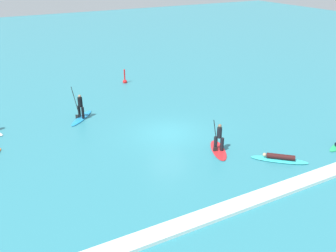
# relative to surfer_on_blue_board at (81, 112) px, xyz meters

# --- Properties ---
(ground_plane) EXTENTS (120.00, 120.00, 0.00)m
(ground_plane) POSITION_rel_surfer_on_blue_board_xyz_m (4.09, -5.07, -0.46)
(ground_plane) COLOR teal
(ground_plane) RESTS_ON ground
(surfer_on_blue_board) EXTENTS (2.42, 2.57, 2.34)m
(surfer_on_blue_board) POSITION_rel_surfer_on_blue_board_xyz_m (0.00, 0.00, 0.00)
(surfer_on_blue_board) COLOR #1E8CD1
(surfer_on_blue_board) RESTS_ON ground_plane
(surfer_on_red_board) EXTENTS (1.77, 2.70, 2.05)m
(surfer_on_red_board) POSITION_rel_surfer_on_blue_board_xyz_m (5.47, -8.62, -0.05)
(surfer_on_red_board) COLOR red
(surfer_on_red_board) RESTS_ON ground_plane
(surfer_on_teal_board) EXTENTS (2.75, 2.64, 0.40)m
(surfer_on_teal_board) POSITION_rel_surfer_on_blue_board_xyz_m (7.72, -11.25, -0.33)
(surfer_on_teal_board) COLOR #33C6CC
(surfer_on_teal_board) RESTS_ON ground_plane
(marker_buoy) EXTENTS (0.40, 0.40, 1.34)m
(marker_buoy) POSITION_rel_surfer_on_blue_board_xyz_m (5.94, 6.20, -0.24)
(marker_buoy) COLOR red
(marker_buoy) RESTS_ON ground_plane
(wave_crest) EXTENTS (23.04, 0.90, 0.18)m
(wave_crest) POSITION_rel_surfer_on_blue_board_xyz_m (4.09, -13.56, -0.37)
(wave_crest) COLOR white
(wave_crest) RESTS_ON ground_plane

